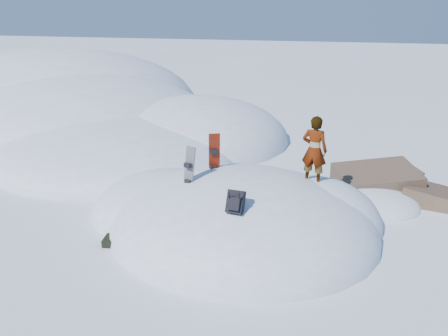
% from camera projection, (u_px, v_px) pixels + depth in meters
% --- Properties ---
extents(ground, '(120.00, 120.00, 0.00)m').
position_uv_depth(ground, '(242.00, 230.00, 11.41)').
color(ground, white).
rests_on(ground, ground).
extents(snow_mound, '(8.00, 6.00, 3.00)m').
position_uv_depth(snow_mound, '(237.00, 225.00, 11.66)').
color(snow_mound, white).
rests_on(snow_mound, ground).
extents(snow_ridge, '(21.50, 18.50, 6.40)m').
position_uv_depth(snow_ridge, '(81.00, 117.00, 22.60)').
color(snow_ridge, white).
rests_on(snow_ridge, ground).
extents(rock_outcrop, '(4.68, 4.41, 1.68)m').
position_uv_depth(rock_outcrop, '(380.00, 197.00, 13.34)').
color(rock_outcrop, brown).
rests_on(rock_outcrop, ground).
extents(snowboard_red, '(0.33, 0.28, 1.61)m').
position_uv_depth(snowboard_red, '(214.00, 161.00, 11.71)').
color(snowboard_red, '#BB250A').
rests_on(snowboard_red, snow_mound).
extents(snowboard_dark, '(0.36, 0.37, 1.45)m').
position_uv_depth(snowboard_dark, '(189.00, 175.00, 10.86)').
color(snowboard_dark, black).
rests_on(snowboard_dark, snow_mound).
extents(backpack, '(0.40, 0.52, 0.60)m').
position_uv_depth(backpack, '(235.00, 202.00, 9.48)').
color(backpack, black).
rests_on(backpack, snow_mound).
extents(gear_pile, '(0.84, 0.64, 0.22)m').
position_uv_depth(gear_pile, '(119.00, 240.00, 10.72)').
color(gear_pile, black).
rests_on(gear_pile, ground).
extents(person, '(0.74, 0.57, 1.79)m').
position_uv_depth(person, '(314.00, 150.00, 11.09)').
color(person, slate).
rests_on(person, snow_mound).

